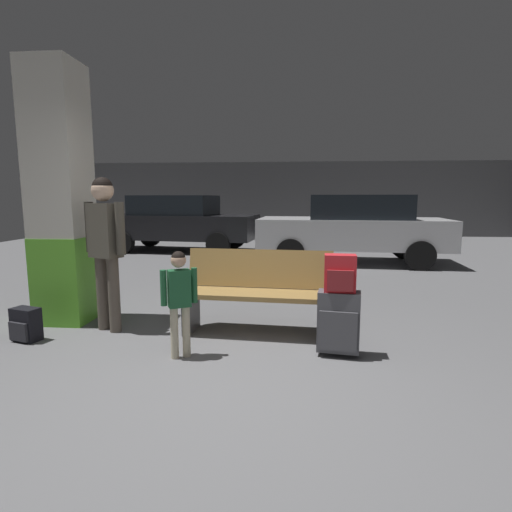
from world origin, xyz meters
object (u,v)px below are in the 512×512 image
object	(u,v)px
parked_car_far	(179,222)
backpack_bright	(340,274)
adult	(105,238)
suitcase	(338,322)
structural_pillar	(61,197)
bench	(257,293)
child	(179,293)
parked_car_near	(353,227)
backpack_dark_floor	(26,325)

from	to	relation	value
parked_car_far	backpack_bright	bearing A→B (deg)	-64.02
backpack_bright	adult	distance (m)	2.50
suitcase	parked_car_far	size ratio (longest dim) A/B	0.14
structural_pillar	bench	xyz separation A→B (m)	(2.28, -0.25, -1.02)
adult	parked_car_far	distance (m)	6.71
backpack_bright	child	world-z (taller)	child
suitcase	backpack_bright	distance (m)	0.45
backpack_bright	parked_car_near	world-z (taller)	parked_car_near
bench	parked_car_far	world-z (taller)	parked_car_far
suitcase	backpack_bright	xyz separation A→B (m)	(0.00, -0.00, 0.45)
suitcase	parked_car_far	xyz separation A→B (m)	(-3.48, 7.14, 0.48)
backpack_dark_floor	backpack_bright	bearing A→B (deg)	-2.21
parked_car_far	parked_car_near	bearing A→B (deg)	-20.19
adult	backpack_dark_floor	bearing A→B (deg)	-150.90
bench	suitcase	distance (m)	0.99
structural_pillar	backpack_dark_floor	xyz separation A→B (m)	(-0.06, -0.70, -1.29)
suitcase	child	size ratio (longest dim) A/B	0.61
bench	adult	size ratio (longest dim) A/B	0.98
bench	child	size ratio (longest dim) A/B	1.66
suitcase	child	xyz separation A→B (m)	(-1.44, -0.17, 0.28)
bench	parked_car_far	size ratio (longest dim) A/B	0.38
child	parked_car_far	bearing A→B (deg)	105.58
suitcase	backpack_bright	world-z (taller)	backpack_bright
bench	parked_car_near	size ratio (longest dim) A/B	0.39
suitcase	parked_car_far	world-z (taller)	parked_car_far
suitcase	adult	size ratio (longest dim) A/B	0.36
bench	backpack_dark_floor	size ratio (longest dim) A/B	4.81
backpack_dark_floor	parked_car_near	xyz separation A→B (m)	(4.08, 5.39, 0.64)
parked_car_near	parked_car_far	size ratio (longest dim) A/B	0.99
suitcase	child	bearing A→B (deg)	-173.29
structural_pillar	adult	distance (m)	0.84
suitcase	backpack_dark_floor	distance (m)	3.14
parked_car_near	parked_car_far	distance (m)	4.72
structural_pillar	backpack_bright	xyz separation A→B (m)	(3.07, -0.82, -0.69)
bench	suitcase	xyz separation A→B (m)	(0.80, -0.58, -0.12)
bench	adult	xyz separation A→B (m)	(-1.63, -0.06, 0.59)
backpack_bright	backpack_dark_floor	size ratio (longest dim) A/B	1.00
structural_pillar	suitcase	world-z (taller)	structural_pillar
backpack_bright	child	size ratio (longest dim) A/B	0.35
backpack_bright	child	xyz separation A→B (m)	(-1.44, -0.17, -0.17)
child	parked_car_far	size ratio (longest dim) A/B	0.23
parked_car_far	bench	bearing A→B (deg)	-67.79
structural_pillar	adult	xyz separation A→B (m)	(0.65, -0.31, -0.43)
structural_pillar	backpack_bright	bearing A→B (deg)	-14.97
parked_car_far	child	bearing A→B (deg)	-74.42
backpack_bright	backpack_dark_floor	xyz separation A→B (m)	(-3.13, 0.12, -0.60)
backpack_bright	parked_car_near	bearing A→B (deg)	80.22
bench	backpack_dark_floor	distance (m)	2.39
adult	child	bearing A→B (deg)	-34.61
backpack_dark_floor	suitcase	bearing A→B (deg)	-2.20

